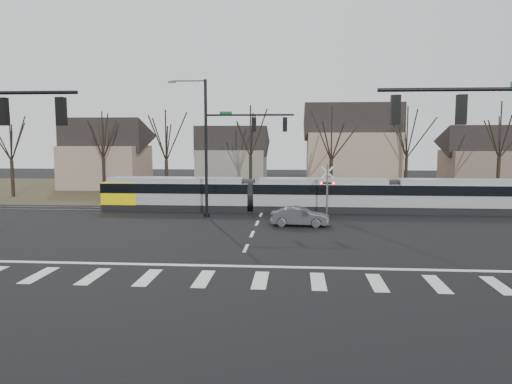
{
  "coord_description": "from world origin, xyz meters",
  "views": [
    {
      "loc": [
        2.6,
        -24.25,
        5.89
      ],
      "look_at": [
        0.0,
        9.0,
        2.3
      ],
      "focal_mm": 35.0,
      "sensor_mm": 36.0,
      "label": 1
    }
  ],
  "objects": [
    {
      "name": "crosswalk",
      "position": [
        0.0,
        -4.0,
        0.01
      ],
      "size": [
        27.0,
        2.6,
        0.01
      ],
      "color": "silver",
      "rests_on": "ground"
    },
    {
      "name": "house_d",
      "position": [
        24.0,
        35.0,
        3.97
      ],
      "size": [
        8.64,
        7.56,
        7.65
      ],
      "color": "brown",
      "rests_on": "ground"
    },
    {
      "name": "rail_crossing_signal",
      "position": [
        5.0,
        12.79,
        1.89
      ],
      "size": [
        1.08,
        0.36,
        4.0
      ],
      "color": "#59595B",
      "rests_on": "ground"
    },
    {
      "name": "sedan",
      "position": [
        2.94,
        9.17,
        0.64
      ],
      "size": [
        1.73,
        4.02,
        1.28
      ],
      "primitive_type": "imported",
      "rotation": [
        0.0,
        0.0,
        1.52
      ],
      "color": "#414447",
      "rests_on": "ground"
    },
    {
      "name": "lane_dashes",
      "position": [
        0.0,
        16.0,
        0.01
      ],
      "size": [
        0.18,
        30.0,
        0.01
      ],
      "color": "silver",
      "rests_on": "ground"
    },
    {
      "name": "ground",
      "position": [
        0.0,
        0.0,
        0.0
      ],
      "size": [
        140.0,
        140.0,
        0.0
      ],
      "primitive_type": "plane",
      "color": "black"
    },
    {
      "name": "tram",
      "position": [
        4.66,
        16.0,
        1.46
      ],
      "size": [
        35.36,
        2.63,
        2.68
      ],
      "color": "gray",
      "rests_on": "ground"
    },
    {
      "name": "stop_line",
      "position": [
        0.0,
        -1.8,
        0.01
      ],
      "size": [
        28.0,
        0.35,
        0.01
      ],
      "primitive_type": "cube",
      "color": "silver",
      "rests_on": "ground"
    },
    {
      "name": "rail_pair",
      "position": [
        0.0,
        15.8,
        0.03
      ],
      "size": [
        90.0,
        1.52,
        0.06
      ],
      "color": "#59595E",
      "rests_on": "ground"
    },
    {
      "name": "house_a",
      "position": [
        -20.0,
        34.0,
        4.46
      ],
      "size": [
        9.72,
        8.64,
        8.6
      ],
      "color": "gray",
      "rests_on": "ground"
    },
    {
      "name": "house_c",
      "position": [
        9.0,
        33.0,
        5.23
      ],
      "size": [
        10.8,
        8.64,
        10.1
      ],
      "color": "gray",
      "rests_on": "ground"
    },
    {
      "name": "house_b",
      "position": [
        -5.0,
        36.0,
        3.97
      ],
      "size": [
        8.64,
        7.56,
        7.65
      ],
      "color": "slate",
      "rests_on": "ground"
    },
    {
      "name": "tree_row",
      "position": [
        2.0,
        26.0,
        5.0
      ],
      "size": [
        59.2,
        7.2,
        10.0
      ],
      "color": "black",
      "rests_on": "ground"
    },
    {
      "name": "signal_pole_near_right",
      "position": [
        10.11,
        -6.0,
        5.17
      ],
      "size": [
        6.72,
        0.44,
        8.0
      ],
      "color": "black",
      "rests_on": "ground"
    },
    {
      "name": "signal_pole_far",
      "position": [
        -2.41,
        12.5,
        5.7
      ],
      "size": [
        9.28,
        0.44,
        10.2
      ],
      "color": "black",
      "rests_on": "ground"
    },
    {
      "name": "grass_verge",
      "position": [
        0.0,
        32.0,
        0.01
      ],
      "size": [
        140.0,
        28.0,
        0.01
      ],
      "primitive_type": "cube",
      "color": "#38331E",
      "rests_on": "ground"
    }
  ]
}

